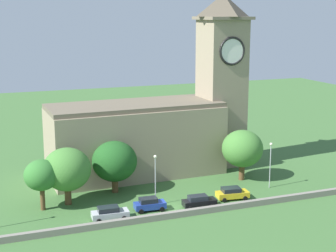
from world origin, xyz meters
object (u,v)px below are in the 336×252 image
tree_riverside_east (41,175)px  tree_riverside_west (242,149)px  car_blue (149,204)px  car_black (199,201)px  streetlamp_central (271,158)px  tree_churchyard (115,161)px  car_yellow (232,193)px  tree_by_tower (67,169)px  church (160,122)px  car_silver (110,213)px  streetlamp_west_mid (155,172)px

tree_riverside_east → tree_riverside_west: 31.05m
car_blue → tree_riverside_east: (-13.20, 5.33, 3.89)m
car_black → tree_riverside_west: (11.15, 8.49, 4.19)m
streetlamp_central → tree_churchyard: tree_churchyard is taller
car_yellow → tree_by_tower: tree_by_tower is taller
car_black → tree_by_tower: (-16.32, 7.41, 4.12)m
tree_churchyard → tree_riverside_west: (20.15, -1.46, 0.37)m
car_blue → car_yellow: car_blue is taller
church → car_black: bearing=-92.3°
car_black → church: bearing=87.7°
tree_riverside_east → church: bearing=28.1°
tree_riverside_west → car_black: bearing=-142.7°
car_blue → tree_riverside_east: bearing=158.0°
car_blue → car_black: 6.76m
car_silver → tree_churchyard: 11.06m
car_yellow → tree_riverside_east: 26.32m
streetlamp_west_mid → streetlamp_central: size_ratio=1.01×
car_silver → streetlamp_west_mid: size_ratio=0.68×
car_yellow → tree_churchyard: (-14.62, 8.76, 3.79)m
church → car_black: church is taller
car_blue → car_yellow: size_ratio=0.90×
car_silver → tree_by_tower: bearing=118.5°
car_silver → car_blue: size_ratio=1.13×
streetlamp_central → tree_riverside_west: size_ratio=0.87×
church → tree_riverside_east: bearing=-151.9°
church → tree_riverside_west: (10.44, -9.03, -3.18)m
tree_riverside_east → car_blue: bearing=-22.0°
tree_by_tower → tree_riverside_west: tree_riverside_west is taller
church → streetlamp_central: bearing=-48.1°
church → tree_riverside_east: 23.54m
tree_by_tower → streetlamp_central: bearing=-7.4°
streetlamp_west_mid → church: bearing=67.9°
tree_churchyard → car_silver: bearing=-108.9°
car_yellow → tree_riverside_west: 10.05m
streetlamp_west_mid → tree_riverside_west: 17.27m
car_black → streetlamp_central: bearing=15.2°
tree_by_tower → tree_churchyard: (7.32, 2.54, -0.31)m
car_blue → tree_churchyard: bearing=105.1°
car_silver → tree_riverside_west: size_ratio=0.60×
streetlamp_central → streetlamp_west_mid: bearing=-177.9°
car_blue → tree_by_tower: 12.18m
church → car_blue: 19.31m
streetlamp_west_mid → tree_by_tower: bearing=158.1°
car_black → tree_riverside_west: 14.63m
car_silver → tree_churchyard: (3.37, 9.83, 3.79)m
tree_riverside_west → streetlamp_west_mid: bearing=-161.2°
car_silver → car_blue: bearing=10.9°
streetlamp_west_mid → tree_riverside_east: 15.08m
car_yellow → streetlamp_central: (7.57, 2.40, 3.78)m
car_yellow → tree_by_tower: size_ratio=0.59×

